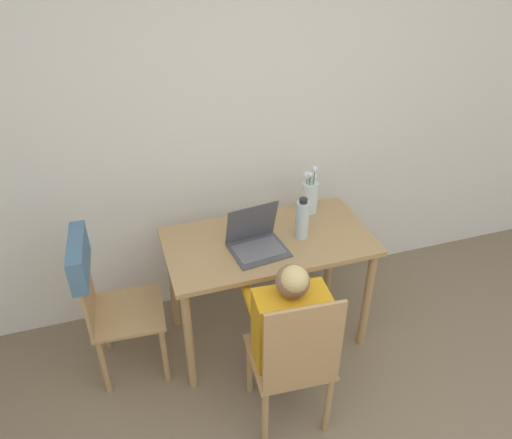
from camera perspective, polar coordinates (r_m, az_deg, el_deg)
name	(u,v)px	position (r m, az deg, el deg)	size (l,w,h in m)	color
wall_back	(235,126)	(3.07, -2.43, 10.58)	(6.40, 0.05, 2.50)	white
dining_table	(268,254)	(2.95, 1.40, -4.00)	(1.19, 0.63, 0.76)	tan
chair_occupied	(294,361)	(2.60, 4.31, -15.84)	(0.43, 0.43, 0.95)	tan
chair_spare	(100,288)	(2.87, -17.43, -7.47)	(0.45, 0.42, 0.96)	tan
person_seated	(287,322)	(2.56, 3.61, -11.57)	(0.39, 0.44, 1.03)	orange
laptop	(256,239)	(2.79, -0.03, -2.20)	(0.33, 0.29, 0.26)	#4C4C51
flower_vase	(310,194)	(3.09, 6.15, 2.92)	(0.10, 0.10, 0.32)	silver
water_bottle	(302,219)	(2.85, 5.32, 0.04)	(0.08, 0.08, 0.26)	silver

